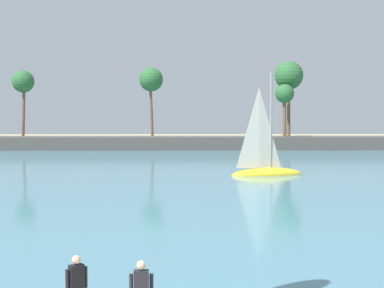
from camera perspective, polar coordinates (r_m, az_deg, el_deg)
name	(u,v)px	position (r m, az deg, el deg)	size (l,w,h in m)	color
sea	(191,156)	(67.23, -0.13, -1.20)	(220.00, 105.23, 0.06)	teal
palm_headland	(192,130)	(79.79, -0.02, 1.35)	(109.63, 6.03, 12.94)	#514C47
person_at_waterline	(77,288)	(14.43, -11.13, -13.52)	(0.47, 0.36, 1.67)	black
sailboat_near_shore	(266,165)	(47.01, 7.16, -2.05)	(6.28, 3.34, 8.72)	yellow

